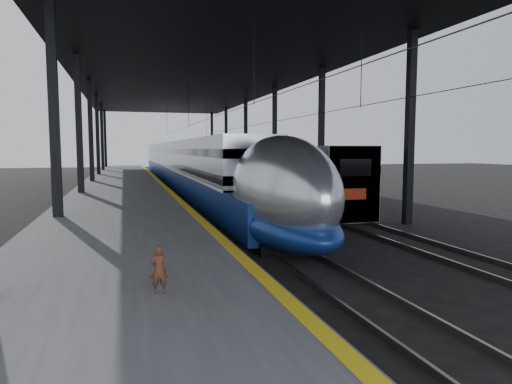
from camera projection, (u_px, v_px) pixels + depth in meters
name	position (u px, v px, depth m)	size (l,w,h in m)	color
ground	(237.00, 263.00, 14.35)	(160.00, 160.00, 0.00)	black
platform	(122.00, 192.00, 32.46)	(6.00, 80.00, 1.00)	#4C4C4F
yellow_strip	(162.00, 184.00, 33.18)	(0.30, 80.00, 0.01)	yellow
rails	(232.00, 195.00, 34.71)	(6.52, 80.00, 0.16)	slate
canopy	(196.00, 72.00, 33.13)	(18.00, 75.00, 9.47)	black
tgv_train	(183.00, 166.00, 42.58)	(2.93, 65.20, 4.20)	#AFB1B7
second_train	(227.00, 165.00, 47.34)	(2.70, 56.05, 3.72)	navy
child	(159.00, 269.00, 8.13)	(0.32, 0.21, 0.87)	#4C2619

